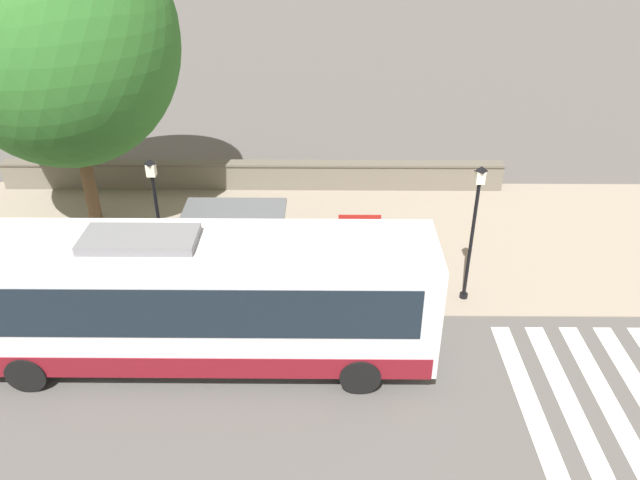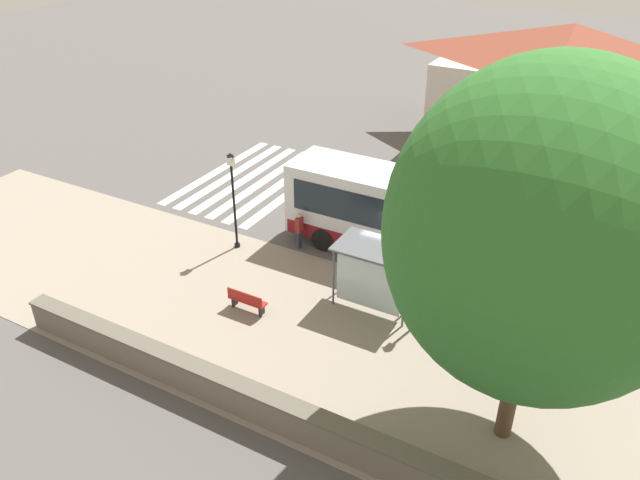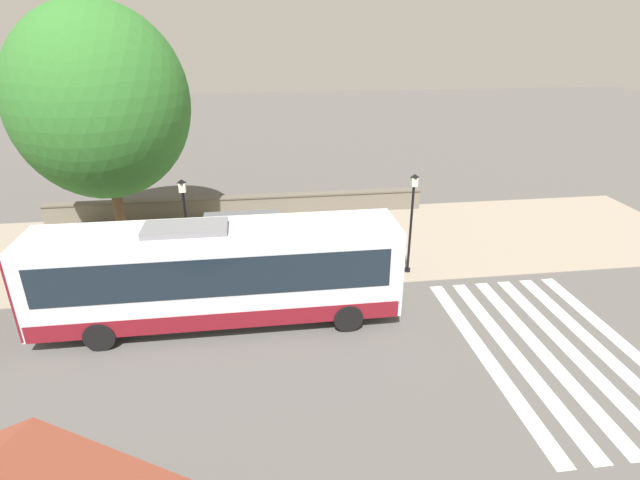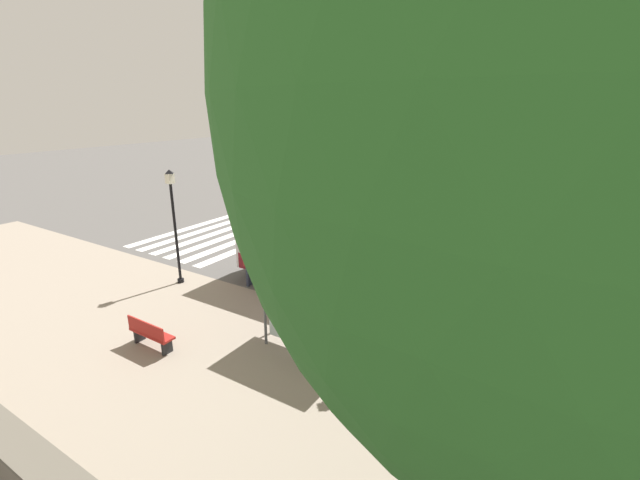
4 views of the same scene
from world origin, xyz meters
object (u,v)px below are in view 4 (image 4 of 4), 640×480
object	(u,v)px
pedestrian	(248,261)
bus	(401,250)
street_lamp_near	(405,267)
bench	(150,333)
shade_tree	(621,96)
street_lamp_far	(174,218)
bus_shelter	(318,280)

from	to	relation	value
pedestrian	bus	bearing A→B (deg)	-73.33
bus	street_lamp_near	bearing A→B (deg)	-156.59
bench	street_lamp_near	world-z (taller)	street_lamp_near
pedestrian	street_lamp_near	size ratio (longest dim) A/B	0.39
bus	shade_tree	size ratio (longest dim) A/B	1.15
pedestrian	street_lamp_far	size ratio (longest dim) A/B	0.39
bench	street_lamp_near	size ratio (longest dim) A/B	0.34
bench	shade_tree	xyz separation A→B (m)	(-1.21, -9.58, 6.07)
street_lamp_near	shade_tree	distance (m)	7.02
bench	pedestrian	bearing A→B (deg)	7.24
bus_shelter	street_lamp_near	world-z (taller)	street_lamp_near
street_lamp_near	shade_tree	world-z (taller)	shade_tree
street_lamp_near	shade_tree	bearing A→B (deg)	-141.00
pedestrian	shade_tree	size ratio (longest dim) A/B	0.16
bus	pedestrian	xyz separation A→B (m)	(-1.57, 5.24, -0.93)
bus_shelter	bench	size ratio (longest dim) A/B	2.06
bus	street_lamp_near	size ratio (longest dim) A/B	2.81
pedestrian	street_lamp_near	distance (m)	6.87
bus	shade_tree	bearing A→B (deg)	-146.60
street_lamp_near	street_lamp_far	distance (m)	8.90
bus	bench	bearing A→B (deg)	143.55
pedestrian	shade_tree	distance (m)	13.02
street_lamp_far	street_lamp_near	bearing A→B (deg)	-91.43
pedestrian	street_lamp_near	xyz separation A→B (m)	(-1.42, -6.53, 1.60)
bus	street_lamp_far	distance (m)	8.11
street_lamp_near	shade_tree	size ratio (longest dim) A/B	0.41
bus_shelter	shade_tree	size ratio (longest dim) A/B	0.28
street_lamp_far	shade_tree	world-z (taller)	shade_tree
bus	street_lamp_near	distance (m)	3.32
street_lamp_near	bus	bearing A→B (deg)	23.41
pedestrian	bench	size ratio (longest dim) A/B	1.14
bench	street_lamp_far	size ratio (longest dim) A/B	0.34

